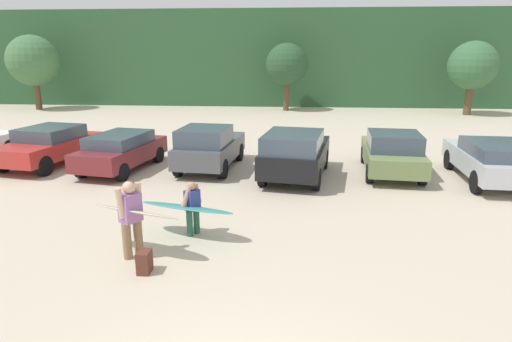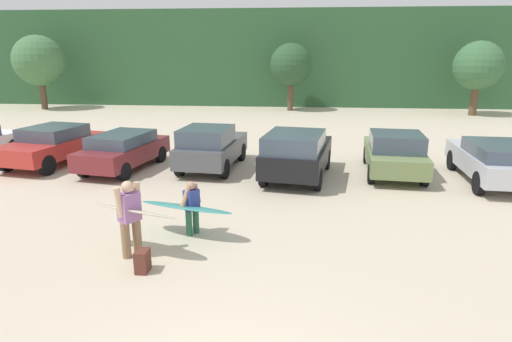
{
  "view_description": "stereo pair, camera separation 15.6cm",
  "coord_description": "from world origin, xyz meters",
  "px_view_note": "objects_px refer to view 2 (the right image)",
  "views": [
    {
      "loc": [
        0.55,
        -4.04,
        4.19
      ],
      "look_at": [
        -0.27,
        6.72,
        1.2
      ],
      "focal_mm": 30.41,
      "sensor_mm": 36.0,
      "label": 1
    },
    {
      "loc": [
        0.71,
        -4.03,
        4.19
      ],
      "look_at": [
        -0.27,
        6.72,
        1.2
      ],
      "focal_mm": 30.41,
      "sensor_mm": 36.0,
      "label": 2
    }
  ],
  "objects_px": {
    "parked_car_silver": "(495,160)",
    "parked_car_red": "(53,144)",
    "parked_car_maroon": "(124,150)",
    "parked_car_olive_green": "(394,153)",
    "backpack_dropped": "(143,261)",
    "surfboard_cream": "(133,211)",
    "parked_car_dark_gray": "(211,147)",
    "surfboard_teal": "(186,207)",
    "person_adult": "(130,214)",
    "person_child": "(192,205)",
    "parked_car_black": "(297,153)"
  },
  "relations": [
    {
      "from": "parked_car_maroon",
      "to": "surfboard_teal",
      "type": "relative_size",
      "value": 1.73
    },
    {
      "from": "surfboard_cream",
      "to": "surfboard_teal",
      "type": "distance_m",
      "value": 1.34
    },
    {
      "from": "parked_car_black",
      "to": "surfboard_teal",
      "type": "relative_size",
      "value": 1.78
    },
    {
      "from": "parked_car_red",
      "to": "parked_car_dark_gray",
      "type": "distance_m",
      "value": 6.16
    },
    {
      "from": "parked_car_maroon",
      "to": "surfboard_cream",
      "type": "distance_m",
      "value": 7.28
    },
    {
      "from": "backpack_dropped",
      "to": "parked_car_black",
      "type": "bearing_deg",
      "value": 66.18
    },
    {
      "from": "parked_car_black",
      "to": "person_adult",
      "type": "xyz_separation_m",
      "value": [
        -3.46,
        -6.12,
        0.05
      ]
    },
    {
      "from": "parked_car_silver",
      "to": "parked_car_red",
      "type": "bearing_deg",
      "value": 89.61
    },
    {
      "from": "parked_car_dark_gray",
      "to": "surfboard_teal",
      "type": "xyz_separation_m",
      "value": [
        0.57,
        -6.0,
        -0.12
      ]
    },
    {
      "from": "parked_car_silver",
      "to": "person_adult",
      "type": "relative_size",
      "value": 2.73
    },
    {
      "from": "person_child",
      "to": "surfboard_cream",
      "type": "relative_size",
      "value": 0.58
    },
    {
      "from": "parked_car_red",
      "to": "person_child",
      "type": "height_order",
      "value": "parked_car_red"
    },
    {
      "from": "parked_car_black",
      "to": "person_child",
      "type": "height_order",
      "value": "parked_car_black"
    },
    {
      "from": "person_child",
      "to": "backpack_dropped",
      "type": "distance_m",
      "value": 2.02
    },
    {
      "from": "parked_car_dark_gray",
      "to": "backpack_dropped",
      "type": "xyz_separation_m",
      "value": [
        0.12,
        -7.75,
        -0.61
      ]
    },
    {
      "from": "parked_car_maroon",
      "to": "parked_car_olive_green",
      "type": "xyz_separation_m",
      "value": [
        9.68,
        0.2,
        0.04
      ]
    },
    {
      "from": "parked_car_black",
      "to": "person_adult",
      "type": "height_order",
      "value": "parked_car_black"
    },
    {
      "from": "parked_car_black",
      "to": "surfboard_cream",
      "type": "relative_size",
      "value": 1.94
    },
    {
      "from": "person_adult",
      "to": "parked_car_black",
      "type": "bearing_deg",
      "value": -86.36
    },
    {
      "from": "surfboard_teal",
      "to": "parked_car_maroon",
      "type": "bearing_deg",
      "value": -40.66
    },
    {
      "from": "parked_car_maroon",
      "to": "backpack_dropped",
      "type": "bearing_deg",
      "value": -146.15
    },
    {
      "from": "person_adult",
      "to": "backpack_dropped",
      "type": "relative_size",
      "value": 3.66
    },
    {
      "from": "surfboard_cream",
      "to": "parked_car_maroon",
      "type": "bearing_deg",
      "value": -47.43
    },
    {
      "from": "parked_car_maroon",
      "to": "surfboard_teal",
      "type": "bearing_deg",
      "value": -136.69
    },
    {
      "from": "parked_car_silver",
      "to": "person_adult",
      "type": "height_order",
      "value": "person_adult"
    },
    {
      "from": "person_adult",
      "to": "person_child",
      "type": "distance_m",
      "value": 1.58
    },
    {
      "from": "backpack_dropped",
      "to": "person_adult",
      "type": "bearing_deg",
      "value": 124.52
    },
    {
      "from": "parked_car_maroon",
      "to": "parked_car_olive_green",
      "type": "height_order",
      "value": "parked_car_olive_green"
    },
    {
      "from": "parked_car_black",
      "to": "surfboard_cream",
      "type": "bearing_deg",
      "value": 160.13
    },
    {
      "from": "backpack_dropped",
      "to": "parked_car_dark_gray",
      "type": "bearing_deg",
      "value": 90.89
    },
    {
      "from": "parked_car_olive_green",
      "to": "backpack_dropped",
      "type": "xyz_separation_m",
      "value": [
        -6.39,
        -7.63,
        -0.54
      ]
    },
    {
      "from": "surfboard_cream",
      "to": "backpack_dropped",
      "type": "xyz_separation_m",
      "value": [
        0.4,
        -0.75,
        -0.75
      ]
    },
    {
      "from": "surfboard_teal",
      "to": "backpack_dropped",
      "type": "relative_size",
      "value": 5.41
    },
    {
      "from": "person_adult",
      "to": "person_child",
      "type": "bearing_deg",
      "value": -97.37
    },
    {
      "from": "surfboard_teal",
      "to": "backpack_dropped",
      "type": "height_order",
      "value": "surfboard_teal"
    },
    {
      "from": "parked_car_maroon",
      "to": "parked_car_black",
      "type": "height_order",
      "value": "parked_car_black"
    },
    {
      "from": "parked_car_silver",
      "to": "parked_car_black",
      "type": "bearing_deg",
      "value": 94.0
    },
    {
      "from": "parked_car_dark_gray",
      "to": "person_child",
      "type": "bearing_deg",
      "value": -167.56
    },
    {
      "from": "parked_car_dark_gray",
      "to": "surfboard_teal",
      "type": "bearing_deg",
      "value": -168.72
    },
    {
      "from": "person_adult",
      "to": "backpack_dropped",
      "type": "xyz_separation_m",
      "value": [
        0.46,
        -0.67,
        -0.71
      ]
    },
    {
      "from": "parked_car_red",
      "to": "parked_car_olive_green",
      "type": "height_order",
      "value": "parked_car_olive_green"
    },
    {
      "from": "person_child",
      "to": "parked_car_black",
      "type": "bearing_deg",
      "value": -83.22
    },
    {
      "from": "parked_car_black",
      "to": "person_child",
      "type": "relative_size",
      "value": 3.32
    },
    {
      "from": "person_child",
      "to": "parked_car_olive_green",
      "type": "bearing_deg",
      "value": -102.23
    },
    {
      "from": "person_adult",
      "to": "backpack_dropped",
      "type": "bearing_deg",
      "value": 157.66
    },
    {
      "from": "parked_car_dark_gray",
      "to": "person_adult",
      "type": "height_order",
      "value": "person_adult"
    },
    {
      "from": "parked_car_dark_gray",
      "to": "parked_car_silver",
      "type": "relative_size",
      "value": 0.91
    },
    {
      "from": "parked_car_olive_green",
      "to": "parked_car_maroon",
      "type": "bearing_deg",
      "value": 96.67
    },
    {
      "from": "parked_car_black",
      "to": "surfboard_teal",
      "type": "bearing_deg",
      "value": 162.7
    },
    {
      "from": "parked_car_red",
      "to": "backpack_dropped",
      "type": "bearing_deg",
      "value": -131.18
    }
  ]
}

